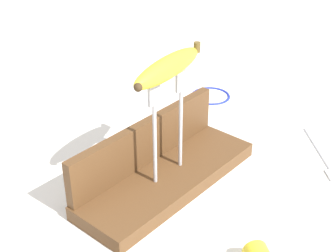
# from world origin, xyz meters

# --- Properties ---
(ground_plane) EXTENTS (3.00, 3.00, 0.00)m
(ground_plane) POSITION_xyz_m (0.00, 0.00, 0.00)
(ground_plane) COLOR white
(wooden_board) EXTENTS (0.38, 0.13, 0.03)m
(wooden_board) POSITION_xyz_m (0.00, 0.00, 0.01)
(wooden_board) COLOR brown
(wooden_board) RESTS_ON ground
(board_backstop) EXTENTS (0.37, 0.02, 0.09)m
(board_backstop) POSITION_xyz_m (0.00, 0.06, 0.07)
(board_backstop) COLOR brown
(board_backstop) RESTS_ON wooden_board
(fork_stand_center) EXTENTS (0.10, 0.01, 0.19)m
(fork_stand_center) POSITION_xyz_m (0.00, -0.00, 0.14)
(fork_stand_center) COLOR #B2B2B7
(fork_stand_center) RESTS_ON wooden_board
(banana_raised_center) EXTENTS (0.19, 0.06, 0.04)m
(banana_raised_center) POSITION_xyz_m (-0.00, -0.00, 0.24)
(banana_raised_center) COLOR yellow
(banana_raised_center) RESTS_ON fork_stand_center
(fork_fallen_near) EXTENTS (0.15, 0.15, 0.01)m
(fork_fallen_near) POSITION_xyz_m (0.27, -0.19, 0.00)
(fork_fallen_near) COLOR #B2B2B7
(fork_fallen_near) RESTS_ON ground
(wire_coil) EXTENTS (0.10, 0.10, 0.01)m
(wire_coil) POSITION_xyz_m (0.35, 0.16, 0.00)
(wire_coil) COLOR #1E2DA5
(wire_coil) RESTS_ON ground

